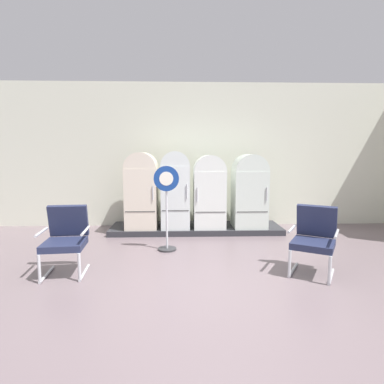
% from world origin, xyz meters
% --- Properties ---
extents(ground, '(12.00, 10.00, 0.05)m').
position_xyz_m(ground, '(0.00, 0.00, -0.03)').
color(ground, slate).
extents(back_wall, '(11.76, 0.12, 3.22)m').
position_xyz_m(back_wall, '(0.00, 3.66, 1.62)').
color(back_wall, silver).
rests_on(back_wall, ground).
extents(display_plinth, '(3.60, 0.95, 0.11)m').
position_xyz_m(display_plinth, '(0.00, 3.02, 0.06)').
color(display_plinth, '#2D2D32').
rests_on(display_plinth, ground).
extents(refrigerator_0, '(0.64, 0.72, 1.56)m').
position_xyz_m(refrigerator_0, '(-1.13, 2.93, 0.94)').
color(refrigerator_0, beige).
rests_on(refrigerator_0, display_plinth).
extents(refrigerator_1, '(0.58, 0.72, 1.58)m').
position_xyz_m(refrigerator_1, '(-0.43, 2.93, 0.96)').
color(refrigerator_1, white).
rests_on(refrigerator_1, display_plinth).
extents(refrigerator_2, '(0.65, 0.68, 1.51)m').
position_xyz_m(refrigerator_2, '(0.27, 2.92, 0.91)').
color(refrigerator_2, white).
rests_on(refrigerator_2, display_plinth).
extents(refrigerator_3, '(0.68, 0.68, 1.52)m').
position_xyz_m(refrigerator_3, '(1.11, 2.92, 0.92)').
color(refrigerator_3, silver).
rests_on(refrigerator_3, display_plinth).
extents(armchair_left, '(0.65, 0.68, 0.93)m').
position_xyz_m(armchair_left, '(-1.91, 0.75, 0.51)').
color(armchair_left, silver).
rests_on(armchair_left, ground).
extents(armchair_right, '(0.79, 0.82, 0.93)m').
position_xyz_m(armchair_right, '(1.53, 0.63, 0.51)').
color(armchair_right, silver).
rests_on(armchair_right, ground).
extents(sign_stand, '(0.42, 0.32, 1.45)m').
position_xyz_m(sign_stand, '(-0.56, 1.71, 0.68)').
color(sign_stand, '#2D2D30').
rests_on(sign_stand, ground).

